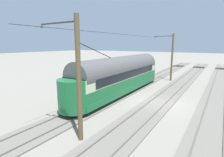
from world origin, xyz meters
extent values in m
plane|color=gray|center=(0.00, 0.00, 0.00)|extent=(220.00, 220.00, 0.00)
cube|color=#666059|center=(-4.76, 0.00, 0.05)|extent=(2.80, 80.00, 0.10)
cube|color=#59544C|center=(-4.04, 0.00, 0.14)|extent=(0.07, 80.00, 0.08)
cube|color=#59544C|center=(-5.47, 0.00, 0.14)|extent=(0.07, 80.00, 0.08)
cube|color=#2D2316|center=(-4.76, -32.00, 0.11)|extent=(2.50, 0.24, 0.08)
cube|color=#2D2316|center=(-4.76, -31.35, 0.11)|extent=(2.50, 0.24, 0.08)
cube|color=#2D2316|center=(-4.76, -30.70, 0.11)|extent=(2.50, 0.24, 0.08)
cube|color=#2D2316|center=(-4.76, -30.05, 0.11)|extent=(2.50, 0.24, 0.08)
cube|color=#2D2316|center=(-4.76, -29.40, 0.11)|extent=(2.50, 0.24, 0.08)
cube|color=#666059|center=(0.00, 0.00, 0.05)|extent=(2.80, 80.00, 0.10)
cube|color=#59544C|center=(0.72, 0.00, 0.14)|extent=(0.07, 80.00, 0.08)
cube|color=#59544C|center=(-0.72, 0.00, 0.14)|extent=(0.07, 80.00, 0.08)
cube|color=#2D2316|center=(0.00, -32.00, 0.11)|extent=(2.50, 0.24, 0.08)
cube|color=#2D2316|center=(0.00, -31.35, 0.11)|extent=(2.50, 0.24, 0.08)
cube|color=#2D2316|center=(0.00, -30.70, 0.11)|extent=(2.50, 0.24, 0.08)
cube|color=#2D2316|center=(0.00, -30.05, 0.11)|extent=(2.50, 0.24, 0.08)
cube|color=#2D2316|center=(0.00, -29.40, 0.11)|extent=(2.50, 0.24, 0.08)
cube|color=#666059|center=(4.76, 0.00, 0.05)|extent=(2.80, 80.00, 0.10)
cube|color=#59544C|center=(5.47, 0.00, 0.14)|extent=(0.07, 80.00, 0.08)
cube|color=#59544C|center=(4.04, 0.00, 0.14)|extent=(0.07, 80.00, 0.08)
cube|color=#2D2316|center=(4.76, -32.00, 0.11)|extent=(2.50, 0.24, 0.08)
cube|color=#2D2316|center=(4.76, -31.35, 0.11)|extent=(2.50, 0.24, 0.08)
cube|color=#2D2316|center=(4.76, -30.70, 0.11)|extent=(2.50, 0.24, 0.08)
cube|color=#2D2316|center=(4.76, -30.05, 0.11)|extent=(2.50, 0.24, 0.08)
cube|color=#2D2316|center=(4.76, -29.40, 0.11)|extent=(2.50, 0.24, 0.08)
cube|color=#196033|center=(4.76, -1.03, 0.71)|extent=(2.65, 15.33, 0.55)
cube|color=#196033|center=(4.76, -1.03, 1.46)|extent=(2.55, 15.33, 0.95)
cube|color=#B7C699|center=(4.76, -1.03, 2.46)|extent=(2.55, 15.33, 1.05)
cylinder|color=#4C4C4C|center=(4.76, -1.03, 2.98)|extent=(2.65, 15.03, 2.65)
cylinder|color=#196033|center=(4.76, -8.64, 1.70)|extent=(2.55, 2.55, 2.55)
cylinder|color=#196033|center=(4.76, 6.59, 1.70)|extent=(2.55, 2.55, 2.55)
cube|color=black|center=(4.76, -9.78, 2.72)|extent=(1.63, 0.08, 0.36)
cube|color=black|center=(4.76, -9.82, 2.41)|extent=(1.73, 0.06, 0.80)
cube|color=black|center=(3.46, -1.03, 2.46)|extent=(0.04, 12.88, 0.80)
cube|color=black|center=(6.05, -1.03, 2.46)|extent=(0.04, 12.88, 0.80)
cylinder|color=silver|center=(4.76, -9.91, 1.46)|extent=(0.24, 0.06, 0.24)
cube|color=gray|center=(4.76, -9.84, 0.53)|extent=(1.94, 0.12, 0.20)
cylinder|color=black|center=(4.76, 3.69, 5.09)|extent=(0.07, 4.87, 1.63)
cylinder|color=black|center=(4.04, -5.93, 0.56)|extent=(0.10, 0.76, 0.76)
cylinder|color=black|center=(5.47, -5.93, 0.56)|extent=(0.10, 0.76, 0.76)
cylinder|color=black|center=(4.04, 3.88, 0.56)|extent=(0.10, 0.76, 0.76)
cylinder|color=black|center=(5.47, 3.88, 0.56)|extent=(0.10, 0.76, 0.76)
cylinder|color=brown|center=(1.82, -11.69, 3.63)|extent=(0.28, 0.28, 7.26)
cylinder|color=#2D2D2D|center=(3.29, -11.69, 6.86)|extent=(2.94, 0.10, 0.10)
sphere|color=#334733|center=(4.76, -11.69, 6.71)|extent=(0.16, 0.16, 0.16)
cylinder|color=brown|center=(1.82, 9.11, 3.63)|extent=(0.28, 0.28, 7.26)
cylinder|color=#2D2D2D|center=(3.29, 9.11, 6.86)|extent=(2.94, 0.10, 0.10)
sphere|color=#334733|center=(4.76, 9.11, 6.71)|extent=(0.16, 0.16, 0.16)
cylinder|color=black|center=(4.76, -1.29, 6.71)|extent=(0.03, 24.80, 0.03)
cylinder|color=black|center=(3.29, -11.69, 6.86)|extent=(2.94, 0.02, 0.02)
cube|color=#2D2316|center=(7.72, 2.09, 0.09)|extent=(0.24, 2.40, 0.18)
cube|color=#2D2316|center=(8.02, 2.09, 0.09)|extent=(0.24, 2.40, 0.18)
cube|color=#2D2316|center=(8.32, 2.09, 0.09)|extent=(0.24, 2.40, 0.18)
cube|color=#2D2316|center=(8.02, 1.79, 0.27)|extent=(2.40, 0.24, 0.18)
cube|color=#2D2316|center=(8.02, 2.09, 0.27)|extent=(2.40, 0.24, 0.18)
cube|color=#2D2316|center=(8.02, 2.39, 0.27)|extent=(2.40, 0.24, 0.18)
cube|color=#2D2316|center=(7.72, 2.09, 0.45)|extent=(0.24, 2.40, 0.18)
cube|color=#2D2316|center=(8.02, 2.09, 0.45)|extent=(0.24, 2.40, 0.18)
cube|color=#2D2316|center=(8.32, 2.09, 0.45)|extent=(0.24, 2.40, 0.18)
camera|label=1|loc=(-5.01, 16.35, 5.67)|focal=28.35mm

